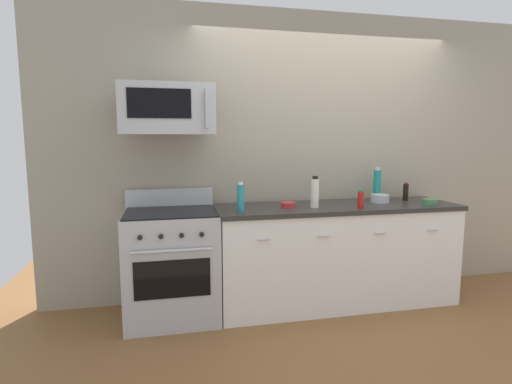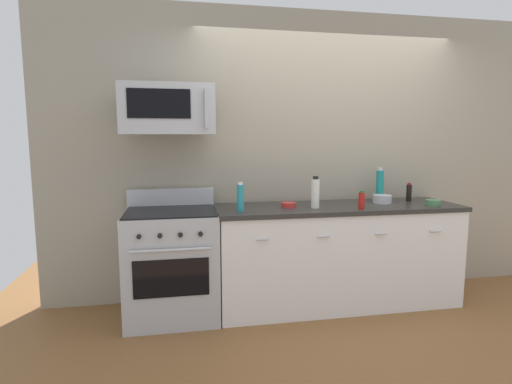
{
  "view_description": "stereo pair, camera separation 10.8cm",
  "coord_description": "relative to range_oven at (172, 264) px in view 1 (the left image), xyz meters",
  "views": [
    {
      "loc": [
        -1.5,
        -3.36,
        1.52
      ],
      "look_at": [
        -0.77,
        -0.05,
        1.07
      ],
      "focal_mm": 28.38,
      "sensor_mm": 36.0,
      "label": 1
    },
    {
      "loc": [
        -1.4,
        -3.39,
        1.52
      ],
      "look_at": [
        -0.77,
        -0.05,
        1.07
      ],
      "focal_mm": 28.38,
      "sensor_mm": 36.0,
      "label": 2
    }
  ],
  "objects": [
    {
      "name": "bowl_steel_prep",
      "position": [
        1.93,
        0.05,
        0.49
      ],
      "size": [
        0.17,
        0.17,
        0.07
      ],
      "color": "#B2B5BA",
      "rests_on": "countertop_slab"
    },
    {
      "name": "counter_unit",
      "position": [
        1.48,
        -0.0,
        -0.01
      ],
      "size": [
        2.21,
        0.66,
        0.92
      ],
      "color": "white",
      "rests_on": "ground_plane"
    },
    {
      "name": "back_wall",
      "position": [
        1.48,
        0.41,
        0.88
      ],
      "size": [
        5.3,
        0.1,
        2.7
      ],
      "primitive_type": "cube",
      "color": "#9E937F",
      "rests_on": "ground_plane"
    },
    {
      "name": "bowl_green_glaze",
      "position": [
        2.31,
        -0.17,
        0.48
      ],
      "size": [
        0.14,
        0.14,
        0.05
      ],
      "color": "#477A4C",
      "rests_on": "countertop_slab"
    },
    {
      "name": "microwave",
      "position": [
        0.0,
        0.04,
        1.28
      ],
      "size": [
        0.74,
        0.44,
        0.4
      ],
      "color": "#B7BABF"
    },
    {
      "name": "bottle_dish_soap",
      "position": [
        0.57,
        -0.13,
        0.57
      ],
      "size": [
        0.06,
        0.06,
        0.24
      ],
      "color": "teal",
      "rests_on": "countertop_slab"
    },
    {
      "name": "bottle_sparkling_teal",
      "position": [
        1.97,
        0.18,
        0.6
      ],
      "size": [
        0.07,
        0.07,
        0.32
      ],
      "color": "#197F7A",
      "rests_on": "countertop_slab"
    },
    {
      "name": "ground_plane",
      "position": [
        1.48,
        -0.0,
        -0.47
      ],
      "size": [
        6.36,
        6.36,
        0.0
      ],
      "primitive_type": "plane",
      "color": "brown"
    },
    {
      "name": "bottle_vinegar_white",
      "position": [
        1.23,
        -0.1,
        0.58
      ],
      "size": [
        0.07,
        0.07,
        0.28
      ],
      "color": "silver",
      "rests_on": "countertop_slab"
    },
    {
      "name": "range_oven",
      "position": [
        0.0,
        0.0,
        0.0
      ],
      "size": [
        0.76,
        0.69,
        1.07
      ],
      "color": "#B7BABF",
      "rests_on": "ground_plane"
    },
    {
      "name": "bottle_hot_sauce_red",
      "position": [
        1.6,
        -0.22,
        0.53
      ],
      "size": [
        0.05,
        0.05,
        0.16
      ],
      "color": "#B21914",
      "rests_on": "countertop_slab"
    },
    {
      "name": "bowl_red_small",
      "position": [
        1.01,
        -0.01,
        0.47
      ],
      "size": [
        0.13,
        0.13,
        0.04
      ],
      "color": "#B72D28",
      "rests_on": "countertop_slab"
    },
    {
      "name": "bottle_soy_sauce_dark",
      "position": [
        2.23,
        0.1,
        0.53
      ],
      "size": [
        0.05,
        0.05,
        0.18
      ],
      "color": "black",
      "rests_on": "countertop_slab"
    }
  ]
}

